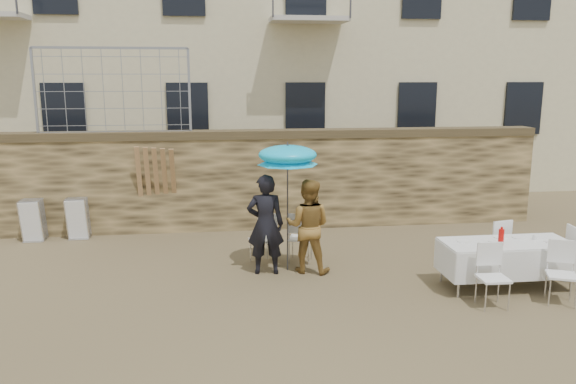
{
  "coord_description": "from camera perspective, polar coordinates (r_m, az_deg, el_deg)",
  "views": [
    {
      "loc": [
        -0.81,
        -7.48,
        3.42
      ],
      "look_at": [
        0.4,
        2.2,
        1.4
      ],
      "focal_mm": 35.0,
      "sensor_mm": 36.0,
      "label": 1
    }
  ],
  "objects": [
    {
      "name": "couple_chair_right",
      "position": [
        10.5,
        1.28,
        -4.56
      ],
      "size": [
        0.61,
        0.61,
        0.96
      ],
      "primitive_type": null,
      "rotation": [
        0.0,
        0.0,
        2.82
      ],
      "color": "white",
      "rests_on": "ground"
    },
    {
      "name": "umbrella",
      "position": [
        9.7,
        -0.05,
        3.42
      ],
      "size": [
        1.06,
        1.06,
        2.14
      ],
      "color": "#3F3F44",
      "rests_on": "ground"
    },
    {
      "name": "chain_link_fence",
      "position": [
        12.68,
        -17.33,
        9.73
      ],
      "size": [
        3.2,
        0.06,
        1.8
      ],
      "primitive_type": null,
      "color": "gray",
      "rests_on": "stone_wall"
    },
    {
      "name": "table_chair_front_right",
      "position": [
        9.56,
        26.07,
        -7.45
      ],
      "size": [
        0.63,
        0.63,
        0.96
      ],
      "primitive_type": null,
      "rotation": [
        0.0,
        0.0,
        -0.39
      ],
      "color": "white",
      "rests_on": "ground"
    },
    {
      "name": "wood_planks",
      "position": [
        12.53,
        -13.41,
        0.24
      ],
      "size": [
        0.7,
        0.2,
        2.0
      ],
      "primitive_type": null,
      "color": "#A37749",
      "rests_on": "ground"
    },
    {
      "name": "chair_stack_left",
      "position": [
        13.09,
        -24.27,
        -2.43
      ],
      "size": [
        0.46,
        0.47,
        0.92
      ],
      "primitive_type": null,
      "color": "white",
      "rests_on": "ground"
    },
    {
      "name": "banquet_table",
      "position": [
        9.85,
        21.39,
        -4.99
      ],
      "size": [
        2.1,
        0.85,
        0.78
      ],
      "color": "silver",
      "rests_on": "ground"
    },
    {
      "name": "man_suit",
      "position": [
        9.79,
        -2.3,
        -3.31
      ],
      "size": [
        0.68,
        0.47,
        1.78
      ],
      "primitive_type": "imported",
      "rotation": [
        0.0,
        0.0,
        3.07
      ],
      "color": "black",
      "rests_on": "ground"
    },
    {
      "name": "woman_dress",
      "position": [
        9.89,
        2.04,
        -3.47
      ],
      "size": [
        0.97,
        0.87,
        1.67
      ],
      "primitive_type": "imported",
      "rotation": [
        0.0,
        0.0,
        2.8
      ],
      "color": "#BC8739",
      "rests_on": "ground"
    },
    {
      "name": "soda_bottle",
      "position": [
        9.58,
        20.83,
        -4.31
      ],
      "size": [
        0.09,
        0.09,
        0.26
      ],
      "primitive_type": "cylinder",
      "color": "red",
      "rests_on": "banquet_table"
    },
    {
      "name": "stone_wall",
      "position": [
        12.72,
        -3.36,
        1.17
      ],
      "size": [
        13.0,
        0.5,
        2.2
      ],
      "primitive_type": "cube",
      "color": "brown",
      "rests_on": "ground"
    },
    {
      "name": "table_chair_front_left",
      "position": [
        9.02,
        20.14,
        -8.08
      ],
      "size": [
        0.49,
        0.49,
        0.96
      ],
      "primitive_type": null,
      "rotation": [
        0.0,
        0.0,
        -0.02
      ],
      "color": "white",
      "rests_on": "ground"
    },
    {
      "name": "couple_chair_left",
      "position": [
        10.43,
        -2.54,
        -4.69
      ],
      "size": [
        0.63,
        0.63,
        0.96
      ],
      "primitive_type": null,
      "rotation": [
        0.0,
        0.0,
        3.56
      ],
      "color": "white",
      "rests_on": "ground"
    },
    {
      "name": "chair_stack_right",
      "position": [
        12.85,
        -20.44,
        -2.37
      ],
      "size": [
        0.46,
        0.4,
        0.92
      ],
      "primitive_type": null,
      "color": "white",
      "rests_on": "ground"
    },
    {
      "name": "ground",
      "position": [
        8.27,
        -0.88,
        -12.75
      ],
      "size": [
        80.0,
        80.0,
        0.0
      ],
      "primitive_type": "plane",
      "color": "brown",
      "rests_on": "ground"
    },
    {
      "name": "table_chair_back",
      "position": [
        10.68,
        20.21,
        -5.02
      ],
      "size": [
        0.58,
        0.58,
        0.96
      ],
      "primitive_type": null,
      "rotation": [
        0.0,
        0.0,
        3.37
      ],
      "color": "white",
      "rests_on": "ground"
    }
  ]
}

